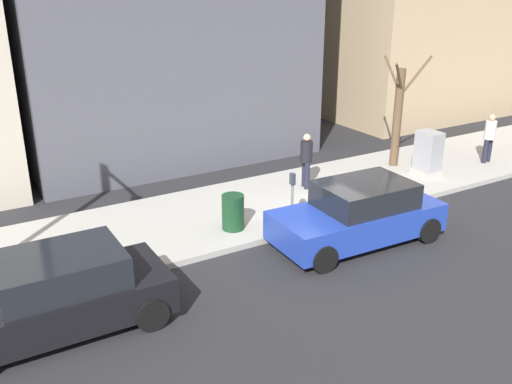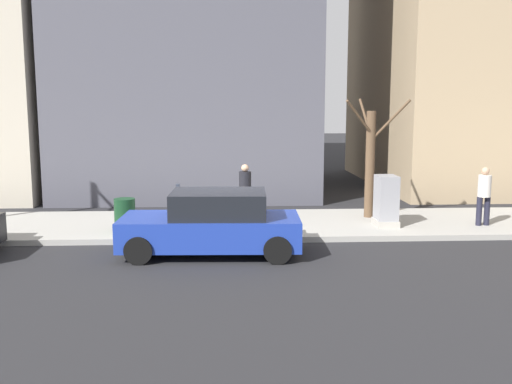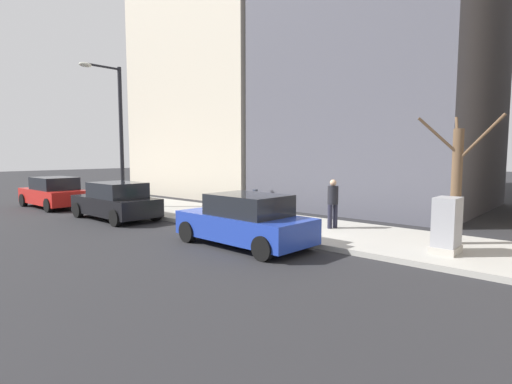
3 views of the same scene
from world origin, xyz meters
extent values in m
plane|color=#232326|center=(0.00, 0.00, 0.00)|extent=(120.00, 120.00, 0.00)
cube|color=#9E9B93|center=(2.00, 0.00, 0.07)|extent=(4.00, 36.00, 0.15)
cube|color=#1E389E|center=(-1.05, 0.08, 0.57)|extent=(1.96, 4.27, 0.70)
cube|color=black|center=(-1.06, -0.12, 1.22)|extent=(1.68, 2.26, 0.60)
cylinder|color=black|center=(-1.84, 1.66, 0.32)|extent=(0.24, 0.65, 0.64)
cylinder|color=black|center=(-0.14, 1.60, 0.32)|extent=(0.24, 0.65, 0.64)
cylinder|color=black|center=(-1.96, -1.43, 0.32)|extent=(0.24, 0.65, 0.64)
cylinder|color=black|center=(-0.26, -1.50, 0.32)|extent=(0.24, 0.65, 0.64)
cube|color=black|center=(-1.08, 7.25, 0.57)|extent=(1.85, 4.22, 0.70)
cube|color=black|center=(-1.08, 7.05, 1.22)|extent=(1.62, 2.22, 0.60)
cylinder|color=black|center=(-1.91, 8.81, 0.32)|extent=(0.23, 0.64, 0.64)
cylinder|color=black|center=(-0.21, 8.79, 0.32)|extent=(0.23, 0.64, 0.64)
cylinder|color=black|center=(-1.95, 5.71, 0.32)|extent=(0.23, 0.64, 0.64)
cylinder|color=black|center=(-0.25, 5.69, 0.32)|extent=(0.23, 0.64, 0.64)
cube|color=red|center=(-1.28, 12.89, 0.57)|extent=(1.81, 4.21, 0.70)
cube|color=black|center=(-1.28, 12.69, 1.22)|extent=(1.61, 2.21, 0.60)
cylinder|color=black|center=(-2.13, 14.44, 0.32)|extent=(0.22, 0.64, 0.64)
cylinder|color=black|center=(-0.43, 14.44, 0.32)|extent=(0.22, 0.64, 0.64)
cylinder|color=black|center=(-2.12, 11.34, 0.32)|extent=(0.22, 0.64, 0.64)
cylinder|color=black|center=(-0.42, 11.34, 0.32)|extent=(0.22, 0.64, 0.64)
cylinder|color=slate|center=(0.45, 0.96, 0.68)|extent=(0.07, 0.07, 1.05)
cube|color=#2D333D|center=(0.45, 0.96, 1.35)|extent=(0.14, 0.10, 0.30)
cube|color=#A8A399|center=(1.30, -4.80, 0.24)|extent=(0.83, 0.61, 0.18)
cube|color=#939399|center=(1.30, -4.80, 0.96)|extent=(0.75, 0.55, 1.25)
cylinder|color=black|center=(0.55, 9.43, 3.40)|extent=(0.18, 0.18, 6.50)
cylinder|color=black|center=(-0.25, 9.43, 6.55)|extent=(1.60, 0.10, 0.10)
ellipsoid|color=beige|center=(-1.05, 9.43, 6.50)|extent=(0.56, 0.32, 0.20)
cylinder|color=brown|center=(2.60, -4.63, 1.76)|extent=(0.28, 0.28, 3.21)
cylinder|color=brown|center=(2.52, -5.19, 3.08)|extent=(0.22, 1.17, 1.27)
cylinder|color=brown|center=(2.88, -4.52, 3.16)|extent=(0.63, 0.31, 1.15)
cylinder|color=brown|center=(2.25, -4.21, 3.17)|extent=(0.68, 0.96, 1.07)
cylinder|color=#14381E|center=(0.90, 2.43, 0.60)|extent=(0.56, 0.56, 0.90)
cylinder|color=#1E1E2D|center=(2.49, -0.89, 0.56)|extent=(0.16, 0.16, 0.82)
cylinder|color=#1E1E2D|center=(2.26, -0.82, 0.56)|extent=(0.16, 0.16, 0.82)
cylinder|color=black|center=(2.37, -0.85, 1.28)|extent=(0.36, 0.36, 0.62)
sphere|color=tan|center=(2.37, -0.85, 1.70)|extent=(0.22, 0.22, 0.22)
camera|label=1|loc=(-10.63, 8.67, 6.20)|focal=40.00mm
camera|label=2|loc=(-14.31, -0.31, 3.50)|focal=40.00mm
camera|label=3|loc=(-9.41, -7.77, 2.68)|focal=28.00mm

